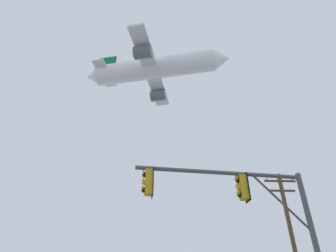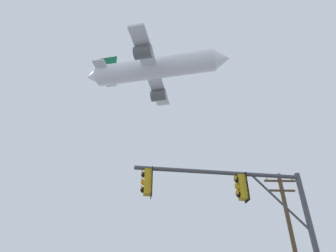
% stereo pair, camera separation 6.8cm
% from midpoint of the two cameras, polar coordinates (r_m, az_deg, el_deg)
% --- Properties ---
extents(signal_pole_near, '(6.30, 0.98, 6.12)m').
position_cam_midpoint_polar(signal_pole_near, '(10.91, 15.43, -15.59)').
color(signal_pole_near, '#4C4C51').
rests_on(signal_pole_near, ground).
extents(utility_pole, '(2.20, 0.28, 9.77)m').
position_cam_midpoint_polar(utility_pole, '(20.98, 23.26, -20.34)').
color(utility_pole, brown).
rests_on(utility_pole, ground).
extents(airplane, '(27.20, 21.01, 7.44)m').
position_cam_midpoint_polar(airplane, '(54.95, -2.62, 11.16)').
color(airplane, white).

